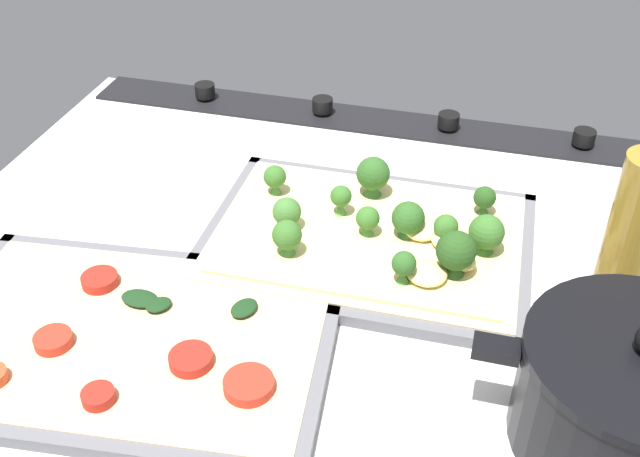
% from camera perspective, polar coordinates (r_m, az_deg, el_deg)
% --- Properties ---
extents(ground_plane, '(0.86, 0.67, 0.03)m').
position_cam_1_polar(ground_plane, '(0.80, 0.62, -2.96)').
color(ground_plane, silver).
extents(stove_control_panel, '(0.82, 0.07, 0.03)m').
position_cam_1_polar(stove_control_panel, '(1.03, 4.83, 8.12)').
color(stove_control_panel, black).
rests_on(stove_control_panel, ground_plane).
extents(baking_tray_front, '(0.34, 0.25, 0.01)m').
position_cam_1_polar(baking_tray_front, '(0.80, 3.54, -1.14)').
color(baking_tray_front, slate).
rests_on(baking_tray_front, ground_plane).
extents(broccoli_pizza, '(0.32, 0.23, 0.06)m').
position_cam_1_polar(broccoli_pizza, '(0.79, 4.38, -0.34)').
color(broccoli_pizza, beige).
rests_on(broccoli_pizza, baking_tray_front).
extents(baking_tray_back, '(0.39, 0.28, 0.01)m').
position_cam_1_polar(baking_tray_back, '(0.71, -14.13, -8.26)').
color(baking_tray_back, slate).
rests_on(baking_tray_back, ground_plane).
extents(veggie_pizza_back, '(0.36, 0.26, 0.02)m').
position_cam_1_polar(veggie_pizza_back, '(0.70, -14.09, -7.98)').
color(veggie_pizza_back, '#D6B282').
rests_on(veggie_pizza_back, baking_tray_back).
extents(cooking_pot, '(0.24, 0.18, 0.12)m').
position_cam_1_polar(cooking_pot, '(0.63, 22.38, -11.66)').
color(cooking_pot, black).
rests_on(cooking_pot, ground_plane).
extents(oil_bottle, '(0.05, 0.05, 0.21)m').
position_cam_1_polar(oil_bottle, '(0.73, 22.52, -0.09)').
color(oil_bottle, olive).
rests_on(oil_bottle, ground_plane).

